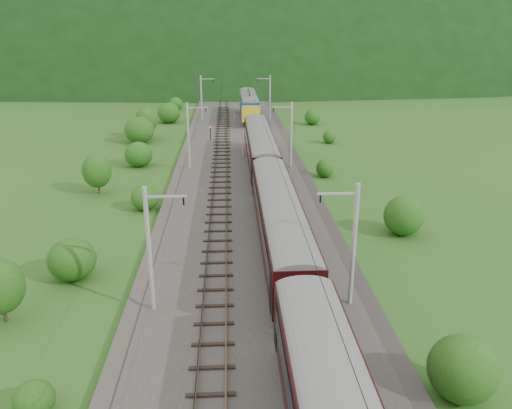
{
  "coord_description": "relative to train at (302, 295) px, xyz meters",
  "views": [
    {
      "loc": [
        -1.27,
        -27.38,
        17.12
      ],
      "look_at": [
        0.87,
        12.31,
        2.6
      ],
      "focal_mm": 35.0,
      "sensor_mm": 36.0,
      "label": 1
    }
  ],
  "objects": [
    {
      "name": "vegetation_right",
      "position": [
        9.64,
        10.32,
        -2.33
      ],
      "size": [
        7.16,
        101.02,
        3.07
      ],
      "color": "#234913",
      "rests_on": "ground"
    },
    {
      "name": "overhead_wires",
      "position": [
        -2.4,
        14.53,
        3.44
      ],
      "size": [
        4.83,
        198.0,
        0.03
      ],
      "color": "black",
      "rests_on": "ground"
    },
    {
      "name": "ground",
      "position": [
        -2.4,
        4.53,
        -3.66
      ],
      "size": [
        600.0,
        600.0,
        0.0
      ],
      "primitive_type": "plane",
      "color": "#28551A",
      "rests_on": "ground"
    },
    {
      "name": "hazard_post_far",
      "position": [
        -1.86,
        42.81,
        -2.54
      ],
      "size": [
        0.18,
        0.18,
        1.64
      ],
      "primitive_type": "cylinder",
      "color": "red",
      "rests_on": "railbed"
    },
    {
      "name": "signal",
      "position": [
        -6.55,
        51.84,
        -2.09
      ],
      "size": [
        0.24,
        0.24,
        2.16
      ],
      "color": "black",
      "rests_on": "railbed"
    },
    {
      "name": "hazard_post_near",
      "position": [
        -2.6,
        67.6,
        -2.67
      ],
      "size": [
        0.15,
        0.15,
        1.38
      ],
      "primitive_type": "cylinder",
      "color": "red",
      "rests_on": "railbed"
    },
    {
      "name": "track_right",
      "position": [
        -0.0,
        14.53,
        -3.29
      ],
      "size": [
        2.4,
        220.0,
        0.27
      ],
      "color": "brown",
      "rests_on": "railbed"
    },
    {
      "name": "catenary_left",
      "position": [
        -8.52,
        36.53,
        0.84
      ],
      "size": [
        2.54,
        192.28,
        8.0
      ],
      "color": "gray",
      "rests_on": "railbed"
    },
    {
      "name": "railbed",
      "position": [
        -2.4,
        14.53,
        -3.51
      ],
      "size": [
        14.0,
        220.0,
        0.3
      ],
      "primitive_type": "cube",
      "color": "#38332D",
      "rests_on": "ground"
    },
    {
      "name": "catenary_right",
      "position": [
        3.72,
        36.53,
        0.84
      ],
      "size": [
        2.54,
        192.28,
        8.0
      ],
      "color": "gray",
      "rests_on": "railbed"
    },
    {
      "name": "mountain_main",
      "position": [
        -2.4,
        264.53,
        -3.66
      ],
      "size": [
        504.0,
        360.0,
        244.0
      ],
      "primitive_type": "ellipsoid",
      "color": "black",
      "rests_on": "ground"
    },
    {
      "name": "vegetation_left",
      "position": [
        -16.11,
        26.26,
        -1.74
      ],
      "size": [
        9.11,
        143.02,
        4.82
      ],
      "color": "#234913",
      "rests_on": "ground"
    },
    {
      "name": "mountain_ridge",
      "position": [
        -122.4,
        304.53,
        -3.66
      ],
      "size": [
        336.0,
        280.0,
        132.0
      ],
      "primitive_type": "ellipsoid",
      "color": "black",
      "rests_on": "ground"
    },
    {
      "name": "train",
      "position": [
        0.0,
        0.0,
        0.0
      ],
      "size": [
        3.11,
        150.04,
        5.41
      ],
      "color": "black",
      "rests_on": "ground"
    },
    {
      "name": "track_left",
      "position": [
        -4.8,
        14.53,
        -3.29
      ],
      "size": [
        2.4,
        220.0,
        0.27
      ],
      "color": "brown",
      "rests_on": "railbed"
    }
  ]
}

